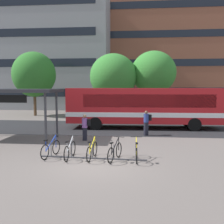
{
  "coord_description": "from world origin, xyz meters",
  "views": [
    {
      "loc": [
        1.7,
        -10.46,
        3.3
      ],
      "look_at": [
        0.27,
        4.68,
        1.78
      ],
      "focal_mm": 40.36,
      "sensor_mm": 36.0,
      "label": 1
    }
  ],
  "objects_px": {
    "commuter_black_pack_1": "(147,121)",
    "street_tree_1": "(113,76)",
    "parked_bicycle_yellow_4": "(136,152)",
    "street_tree_0": "(34,74)",
    "parked_bicycle_black_3": "(115,152)",
    "street_tree_2": "(154,72)",
    "parked_bicycle_yellow_2": "(92,151)",
    "parked_bicycle_silver_1": "(70,150)",
    "city_bus": "(143,106)",
    "transit_shelter": "(6,92)",
    "parked_bicycle_blue_0": "(51,149)",
    "commuter_black_pack_0": "(85,126)"
  },
  "relations": [
    {
      "from": "commuter_black_pack_1",
      "to": "street_tree_1",
      "type": "height_order",
      "value": "street_tree_1"
    },
    {
      "from": "parked_bicycle_yellow_4",
      "to": "commuter_black_pack_1",
      "type": "bearing_deg",
      "value": -8.16
    },
    {
      "from": "parked_bicycle_yellow_4",
      "to": "street_tree_0",
      "type": "height_order",
      "value": "street_tree_0"
    },
    {
      "from": "commuter_black_pack_1",
      "to": "parked_bicycle_black_3",
      "type": "bearing_deg",
      "value": 43.61
    },
    {
      "from": "street_tree_2",
      "to": "parked_bicycle_yellow_2",
      "type": "bearing_deg",
      "value": -102.52
    },
    {
      "from": "parked_bicycle_silver_1",
      "to": "street_tree_2",
      "type": "distance_m",
      "value": 19.05
    },
    {
      "from": "city_bus",
      "to": "parked_bicycle_yellow_2",
      "type": "xyz_separation_m",
      "value": [
        -2.54,
        -8.98,
        -1.39
      ]
    },
    {
      "from": "transit_shelter",
      "to": "commuter_black_pack_1",
      "type": "xyz_separation_m",
      "value": [
        8.8,
        2.12,
        -1.98
      ]
    },
    {
      "from": "transit_shelter",
      "to": "street_tree_0",
      "type": "bearing_deg",
      "value": 105.64
    },
    {
      "from": "parked_bicycle_silver_1",
      "to": "street_tree_1",
      "type": "xyz_separation_m",
      "value": [
        0.52,
        16.75,
        4.06
      ]
    },
    {
      "from": "parked_bicycle_silver_1",
      "to": "commuter_black_pack_1",
      "type": "relative_size",
      "value": 1.02
    },
    {
      "from": "parked_bicycle_yellow_4",
      "to": "commuter_black_pack_1",
      "type": "relative_size",
      "value": 1.02
    },
    {
      "from": "parked_bicycle_yellow_2",
      "to": "parked_bicycle_black_3",
      "type": "distance_m",
      "value": 1.06
    },
    {
      "from": "transit_shelter",
      "to": "parked_bicycle_blue_0",
      "type": "bearing_deg",
      "value": -41.18
    },
    {
      "from": "street_tree_0",
      "to": "street_tree_2",
      "type": "height_order",
      "value": "street_tree_2"
    },
    {
      "from": "transit_shelter",
      "to": "commuter_black_pack_1",
      "type": "distance_m",
      "value": 9.26
    },
    {
      "from": "parked_bicycle_silver_1",
      "to": "street_tree_1",
      "type": "height_order",
      "value": "street_tree_1"
    },
    {
      "from": "parked_bicycle_silver_1",
      "to": "parked_bicycle_blue_0",
      "type": "bearing_deg",
      "value": 82.24
    },
    {
      "from": "parked_bicycle_yellow_2",
      "to": "parked_bicycle_black_3",
      "type": "bearing_deg",
      "value": -89.34
    },
    {
      "from": "parked_bicycle_silver_1",
      "to": "street_tree_2",
      "type": "relative_size",
      "value": 0.24
    },
    {
      "from": "parked_bicycle_black_3",
      "to": "street_tree_2",
      "type": "xyz_separation_m",
      "value": [
        2.9,
        17.91,
        4.54
      ]
    },
    {
      "from": "city_bus",
      "to": "street_tree_2",
      "type": "height_order",
      "value": "street_tree_2"
    },
    {
      "from": "city_bus",
      "to": "parked_bicycle_blue_0",
      "type": "xyz_separation_m",
      "value": [
        -4.55,
        -8.81,
        -1.39
      ]
    },
    {
      "from": "city_bus",
      "to": "commuter_black_pack_1",
      "type": "relative_size",
      "value": 7.13
    },
    {
      "from": "parked_bicycle_yellow_2",
      "to": "commuter_black_pack_1",
      "type": "xyz_separation_m",
      "value": [
        2.72,
        5.92,
        0.6
      ]
    },
    {
      "from": "street_tree_2",
      "to": "parked_bicycle_black_3",
      "type": "bearing_deg",
      "value": -99.19
    },
    {
      "from": "street_tree_2",
      "to": "street_tree_1",
      "type": "bearing_deg",
      "value": -166.57
    },
    {
      "from": "parked_bicycle_black_3",
      "to": "transit_shelter",
      "type": "height_order",
      "value": "transit_shelter"
    },
    {
      "from": "street_tree_2",
      "to": "transit_shelter",
      "type": "bearing_deg",
      "value": -125.6
    },
    {
      "from": "commuter_black_pack_1",
      "to": "commuter_black_pack_0",
      "type": "bearing_deg",
      "value": -3.61
    },
    {
      "from": "parked_bicycle_yellow_2",
      "to": "city_bus",
      "type": "bearing_deg",
      "value": -9.74
    },
    {
      "from": "street_tree_1",
      "to": "parked_bicycle_yellow_2",
      "type": "bearing_deg",
      "value": -88.23
    },
    {
      "from": "parked_bicycle_yellow_2",
      "to": "street_tree_0",
      "type": "bearing_deg",
      "value": 35.81
    },
    {
      "from": "commuter_black_pack_0",
      "to": "street_tree_0",
      "type": "relative_size",
      "value": 0.22
    },
    {
      "from": "parked_bicycle_black_3",
      "to": "street_tree_1",
      "type": "relative_size",
      "value": 0.24
    },
    {
      "from": "transit_shelter",
      "to": "parked_bicycle_yellow_4",
      "type": "bearing_deg",
      "value": -24.78
    },
    {
      "from": "parked_bicycle_yellow_4",
      "to": "parked_bicycle_silver_1",
      "type": "bearing_deg",
      "value": 87.95
    },
    {
      "from": "parked_bicycle_silver_1",
      "to": "parked_bicycle_yellow_4",
      "type": "relative_size",
      "value": 1.0
    },
    {
      "from": "parked_bicycle_yellow_4",
      "to": "parked_bicycle_blue_0",
      "type": "bearing_deg",
      "value": 85.59
    },
    {
      "from": "parked_bicycle_blue_0",
      "to": "parked_bicycle_yellow_4",
      "type": "distance_m",
      "value": 4.04
    },
    {
      "from": "commuter_black_pack_1",
      "to": "street_tree_0",
      "type": "distance_m",
      "value": 16.74
    },
    {
      "from": "street_tree_0",
      "to": "street_tree_2",
      "type": "xyz_separation_m",
      "value": [
        13.5,
        1.12,
        0.22
      ]
    },
    {
      "from": "parked_bicycle_silver_1",
      "to": "commuter_black_pack_0",
      "type": "height_order",
      "value": "commuter_black_pack_0"
    },
    {
      "from": "transit_shelter",
      "to": "street_tree_2",
      "type": "height_order",
      "value": "street_tree_2"
    },
    {
      "from": "parked_bicycle_yellow_2",
      "to": "parked_bicycle_yellow_4",
      "type": "relative_size",
      "value": 1.0
    },
    {
      "from": "parked_bicycle_blue_0",
      "to": "parked_bicycle_black_3",
      "type": "height_order",
      "value": "same"
    },
    {
      "from": "commuter_black_pack_1",
      "to": "street_tree_2",
      "type": "height_order",
      "value": "street_tree_2"
    },
    {
      "from": "city_bus",
      "to": "transit_shelter",
      "type": "distance_m",
      "value": 10.12
    },
    {
      "from": "parked_bicycle_yellow_2",
      "to": "street_tree_1",
      "type": "bearing_deg",
      "value": 7.82
    },
    {
      "from": "parked_bicycle_blue_0",
      "to": "commuter_black_pack_0",
      "type": "distance_m",
      "value": 3.92
    }
  ]
}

